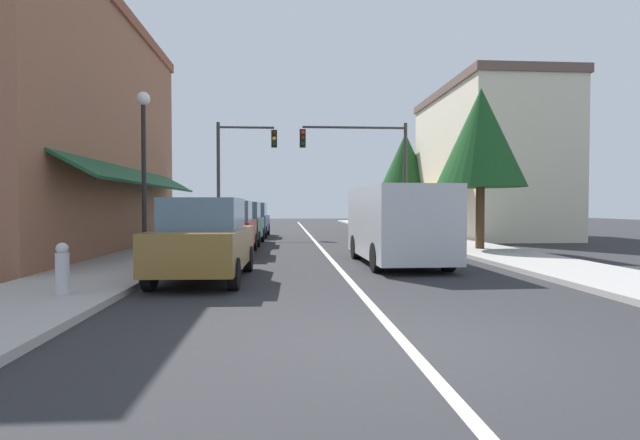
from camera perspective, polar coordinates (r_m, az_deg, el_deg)
name	(u,v)px	position (r m, az deg, el deg)	size (l,w,h in m)	color
ground_plane	(313,240)	(23.65, -0.76, -2.27)	(80.00, 80.00, 0.00)	#28282B
sidewalk_left	(196,239)	(23.96, -14.01, -2.12)	(2.60, 56.00, 0.12)	#A39E99
sidewalk_right	(427,238)	(24.59, 12.15, -2.01)	(2.60, 56.00, 0.12)	#A39E99
lane_center_stripe	(313,240)	(23.65, -0.76, -2.26)	(0.14, 52.00, 0.01)	silver
storefront_left_block	(38,129)	(19.60, -29.62, 9.06)	(7.14, 14.20, 8.42)	#8E5B42
storefront_right_block	(486,163)	(27.78, 18.52, 6.21)	(6.22, 10.20, 7.73)	beige
parked_car_nearest_left	(205,240)	(10.99, -13.08, -2.20)	(1.87, 4.15, 1.77)	brown
parked_car_second_left	(227,228)	(16.68, -10.58, -0.90)	(1.79, 4.10, 1.77)	maroon
parked_car_third_left	(241,223)	(20.91, -9.08, -0.39)	(1.85, 4.13, 1.77)	#0F4C33
parked_car_far_left	(251,220)	(26.03, -7.91, 0.01)	(1.86, 4.14, 1.77)	navy
van_in_lane	(397,223)	(13.78, 8.81, -0.29)	(2.07, 5.21, 2.12)	#B2B7BC
traffic_signal_mast_arm	(369,159)	(25.48, 5.65, 7.01)	(5.50, 0.50, 5.83)	#333333
traffic_signal_left_corner	(237,162)	(26.36, -9.47, 6.62)	(3.14, 0.50, 5.95)	#333333
street_lamp_left_near	(144,148)	(14.18, -19.57, 7.76)	(0.36, 0.36, 4.64)	black
tree_right_near	(481,138)	(18.34, 17.96, 8.92)	(3.12, 3.12, 5.69)	#4C331E
tree_right_far	(405,167)	(31.67, 9.75, 5.99)	(3.85, 3.85, 6.16)	#4C331E
fire_hydrant	(62,269)	(9.38, -27.45, -5.00)	(0.22, 0.22, 0.87)	#B2B2B7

